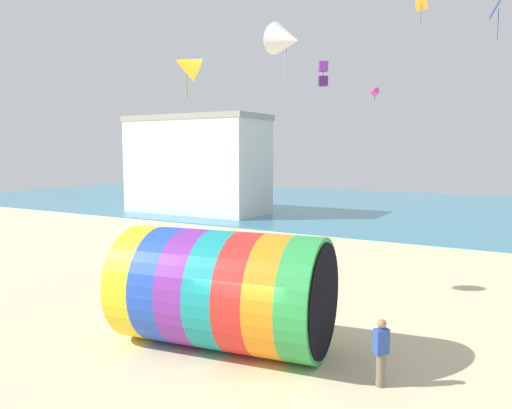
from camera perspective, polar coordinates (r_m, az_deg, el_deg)
name	(u,v)px	position (r m, az deg, el deg)	size (l,w,h in m)	color
ground_plane	(254,362)	(14.74, -0.18, -17.60)	(120.00, 120.00, 0.00)	beige
sea	(462,211)	(52.92, 22.45, -0.71)	(120.00, 40.00, 0.10)	teal
giant_inflatable_tube	(224,289)	(15.28, -3.72, -9.67)	(6.70, 4.41, 3.55)	yellow
kite_handler	(381,352)	(13.46, 14.10, -16.03)	(0.40, 0.42, 1.75)	#726651
kite_yellow_delta	(187,65)	(20.39, -7.94, 15.50)	(1.55, 1.55, 1.92)	yellow
kite_purple_box	(323,74)	(25.54, 7.67, 14.58)	(0.60, 0.60, 1.25)	purple
kite_orange_diamond	(421,0)	(27.82, 18.35, 21.32)	(0.74, 0.56, 1.74)	orange
kite_blue_diamond	(499,3)	(29.23, 26.03, 20.01)	(0.92, 1.17, 2.53)	blue
kite_white_delta	(286,40)	(15.94, 3.49, 18.30)	(1.41, 1.28, 1.94)	white
kite_magenta_parafoil	(375,91)	(20.13, 13.43, 12.47)	(0.63, 1.03, 0.51)	#D1339E
promenade_building	(197,165)	(47.75, -6.75, 4.53)	(13.41, 6.16, 9.23)	silver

